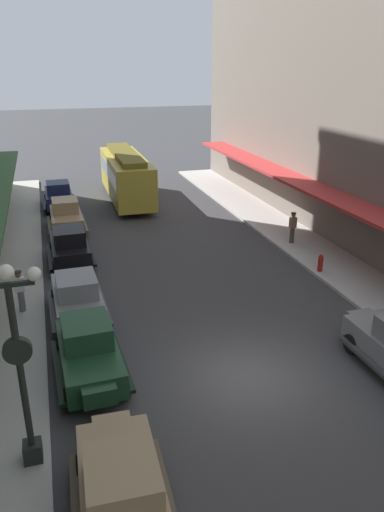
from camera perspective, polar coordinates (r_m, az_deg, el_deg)
ground_plane at (r=15.89m, az=6.45°, el=-13.80°), size 200.00×200.00×0.00m
parked_car_0 at (r=15.63m, az=-11.97°, el=-10.67°), size 2.25×4.30×1.84m
parked_car_1 at (r=19.08m, az=-13.25°, el=-4.56°), size 2.22×4.29×1.84m
parked_car_2 at (r=11.30m, az=-8.17°, el=-25.43°), size 2.28×4.31×1.84m
parked_car_3 at (r=24.40m, az=-14.10°, el=1.24°), size 2.20×4.28×1.84m
parked_car_6 at (r=29.30m, az=-14.48°, el=4.61°), size 2.15×4.26×1.84m
parked_car_7 at (r=34.17m, az=-15.31°, el=6.92°), size 2.17×4.27×1.84m
streetcar at (r=34.93m, az=-7.70°, el=9.42°), size 2.68×9.64×3.46m
lamp_post_with_clock at (r=11.80m, az=-19.54°, el=-11.43°), size 1.42×0.44×5.16m
fire_hydrant at (r=23.35m, az=14.76°, el=-0.78°), size 0.24×0.24×0.82m
pedestrian_0 at (r=26.58m, az=11.66°, el=3.29°), size 0.36×0.28×1.67m
pedestrian_1 at (r=19.95m, az=-19.40°, el=-3.84°), size 0.36×0.28×1.67m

